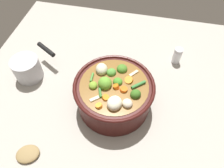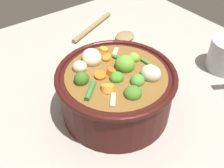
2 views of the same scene
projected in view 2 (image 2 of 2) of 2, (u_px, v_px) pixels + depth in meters
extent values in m
plane|color=#9E998E|center=(116.00, 109.00, 0.64)|extent=(1.10, 1.10, 0.00)
cylinder|color=#38110F|center=(116.00, 93.00, 0.60)|extent=(0.25, 0.25, 0.11)
torus|color=#38110F|center=(116.00, 75.00, 0.57)|extent=(0.27, 0.27, 0.01)
cylinder|color=brown|center=(116.00, 92.00, 0.60)|extent=(0.22, 0.22, 0.11)
ellipsoid|color=#38671F|center=(81.00, 79.00, 0.54)|extent=(0.04, 0.04, 0.03)
ellipsoid|color=#4E8D36|center=(137.00, 81.00, 0.54)|extent=(0.04, 0.04, 0.03)
ellipsoid|color=#609D30|center=(125.00, 64.00, 0.57)|extent=(0.06, 0.06, 0.04)
ellipsoid|color=#467826|center=(133.00, 93.00, 0.52)|extent=(0.04, 0.04, 0.03)
ellipsoid|color=olive|center=(134.00, 58.00, 0.60)|extent=(0.03, 0.03, 0.02)
ellipsoid|color=#438727|center=(117.00, 78.00, 0.55)|extent=(0.04, 0.04, 0.02)
cylinder|color=orange|center=(107.00, 89.00, 0.53)|extent=(0.04, 0.04, 0.02)
cylinder|color=orange|center=(103.00, 51.00, 0.63)|extent=(0.03, 0.03, 0.02)
cylinder|color=orange|center=(108.00, 59.00, 0.60)|extent=(0.03, 0.03, 0.02)
cylinder|color=orange|center=(100.00, 76.00, 0.56)|extent=(0.03, 0.03, 0.02)
cylinder|color=orange|center=(111.00, 73.00, 0.56)|extent=(0.03, 0.03, 0.02)
ellipsoid|color=beige|center=(80.00, 67.00, 0.57)|extent=(0.04, 0.04, 0.03)
ellipsoid|color=beige|center=(151.00, 73.00, 0.55)|extent=(0.05, 0.05, 0.04)
ellipsoid|color=beige|center=(92.00, 58.00, 0.59)|extent=(0.06, 0.06, 0.04)
cylinder|color=#377330|center=(118.00, 58.00, 0.60)|extent=(0.02, 0.03, 0.01)
cylinder|color=#357535|center=(90.00, 90.00, 0.52)|extent=(0.05, 0.04, 0.01)
cylinder|color=#498637|center=(147.00, 62.00, 0.59)|extent=(0.01, 0.03, 0.01)
cube|color=beige|center=(116.00, 52.00, 0.62)|extent=(0.03, 0.03, 0.01)
cube|color=beige|center=(113.00, 100.00, 0.50)|extent=(0.03, 0.03, 0.01)
ellipsoid|color=olive|center=(125.00, 36.00, 0.87)|extent=(0.09, 0.08, 0.02)
cylinder|color=olive|center=(92.00, 27.00, 0.92)|extent=(0.21, 0.10, 0.02)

